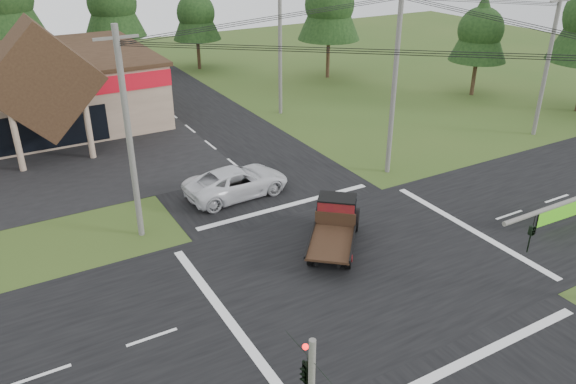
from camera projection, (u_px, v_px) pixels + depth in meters
ground at (361, 266)px, 26.12m from camera, size 120.00×120.00×0.00m
road_ns at (361, 266)px, 26.12m from camera, size 12.00×120.00×0.02m
road_ew at (361, 266)px, 26.12m from camera, size 120.00×12.00×0.02m
traffic_signal_corner at (309, 361)px, 15.51m from camera, size 0.53×2.48×4.40m
utility_pole_nw at (129, 135)px, 26.42m from camera, size 2.00×0.30×10.50m
utility_pole_ne at (395, 81)px, 33.38m from camera, size 2.00×0.30×11.50m
utility_pole_far at (547, 65)px, 39.95m from camera, size 2.00×0.30×10.20m
utility_pole_n at (280, 43)px, 44.36m from camera, size 2.00×0.30×11.20m
tree_row_d at (112, 0)px, 55.65m from camera, size 6.16×6.16×11.11m
tree_row_e at (196, 11)px, 58.27m from camera, size 5.04×5.04×9.09m
tree_side_ne at (330, 2)px, 54.38m from camera, size 6.16×6.16×11.11m
tree_side_e_near at (481, 28)px, 49.20m from camera, size 5.04×5.04×9.09m
antique_flatbed_truck at (334, 227)px, 27.08m from camera, size 5.16×5.54×2.30m
roadside_banner at (563, 214)px, 29.33m from camera, size 3.99×0.24×1.36m
white_pickup at (237, 182)px, 32.50m from camera, size 6.29×3.19×1.70m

